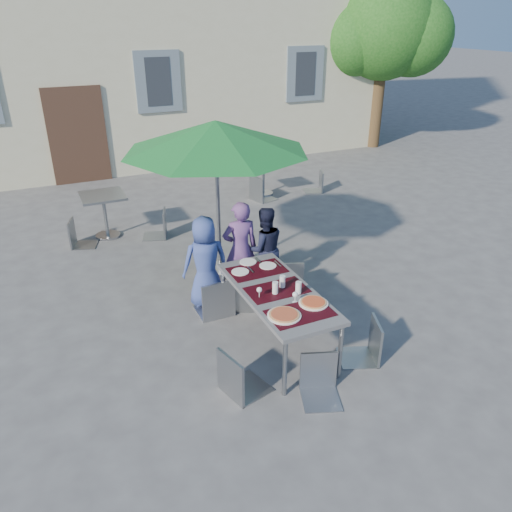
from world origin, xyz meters
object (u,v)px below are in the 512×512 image
child_1 (240,249)px  bg_chair_l_0 (75,218)px  chair_1 (247,276)px  chair_3 (238,349)px  pizza_near_left (284,315)px  cafe_table_0 (104,207)px  patio_umbrella (216,137)px  cafe_table_1 (263,174)px  bg_chair_r_0 (158,208)px  chair_0 (215,275)px  bg_chair_r_1 (318,169)px  chair_4 (370,318)px  bg_chair_l_1 (260,173)px  chair_5 (322,354)px  pizza_near_right (313,302)px  child_0 (205,262)px  child_2 (264,248)px  chair_2 (287,255)px  dining_table (277,294)px

child_1 → bg_chair_l_0: (-1.93, 2.67, -0.17)m
chair_1 → chair_3: size_ratio=0.89×
pizza_near_left → cafe_table_0: size_ratio=0.46×
patio_umbrella → cafe_table_1: size_ratio=3.81×
patio_umbrella → bg_chair_l_0: (-1.87, 1.99, -1.59)m
chair_1 → bg_chair_r_0: bg_chair_r_0 is taller
chair_0 → bg_chair_r_1: 5.53m
child_1 → chair_4: 2.17m
child_1 → bg_chair_l_1: size_ratio=1.35×
chair_1 → bg_chair_r_1: bearing=48.7°
chair_3 → cafe_table_0: bearing=96.3°
chair_5 → cafe_table_1: size_ratio=1.28×
pizza_near_left → bg_chair_l_0: bg_chair_l_0 is taller
bg_chair_l_0 → bg_chair_l_1: bg_chair_l_1 is taller
chair_1 → patio_umbrella: (0.04, 1.14, 1.61)m
chair_0 → cafe_table_1: (2.73, 4.25, -0.15)m
bg_chair_l_1 → bg_chair_r_1: bearing=0.6°
chair_3 → cafe_table_1: bearing=62.2°
bg_chair_r_0 → cafe_table_1: bearing=26.3°
child_1 → cafe_table_1: (2.19, 3.83, -0.24)m
chair_1 → bg_chair_r_0: (-0.44, 2.94, 0.04)m
patio_umbrella → cafe_table_1: (2.24, 3.14, -1.66)m
chair_0 → cafe_table_1: 5.06m
pizza_near_right → child_0: bearing=111.7°
pizza_near_left → bg_chair_r_0: bg_chair_r_0 is taller
child_1 → patio_umbrella: (-0.06, 0.68, 1.42)m
child_2 → cafe_table_1: (1.81, 3.81, -0.17)m
chair_3 → bg_chair_l_0: (-1.06, 4.64, -0.05)m
chair_0 → bg_chair_l_1: (2.48, 3.90, 0.00)m
child_2 → bg_chair_r_1: 4.59m
child_2 → child_1: bearing=9.7°
pizza_near_left → child_2: size_ratio=0.29×
child_1 → chair_2: 0.66m
chair_4 → cafe_table_0: 5.34m
pizza_near_right → bg_chair_r_0: 4.31m
chair_5 → cafe_table_1: 6.57m
dining_table → patio_umbrella: size_ratio=0.70×
chair_4 → bg_chair_r_1: chair_4 is taller
child_2 → cafe_table_1: 4.23m
chair_0 → cafe_table_0: chair_0 is taller
child_1 → bg_chair_r_1: 4.85m
bg_chair_l_1 → chair_0: bearing=-122.5°
chair_0 → bg_chair_r_0: chair_0 is taller
chair_3 → bg_chair_l_1: bearing=62.7°
bg_chair_r_0 → bg_chair_r_1: bearing=14.5°
dining_table → child_1: size_ratio=1.33×
chair_5 → bg_chair_l_1: size_ratio=0.87×
bg_chair_l_1 → child_2: bearing=-114.4°
chair_0 → cafe_table_1: chair_0 is taller
chair_3 → bg_chair_r_1: size_ratio=1.10×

